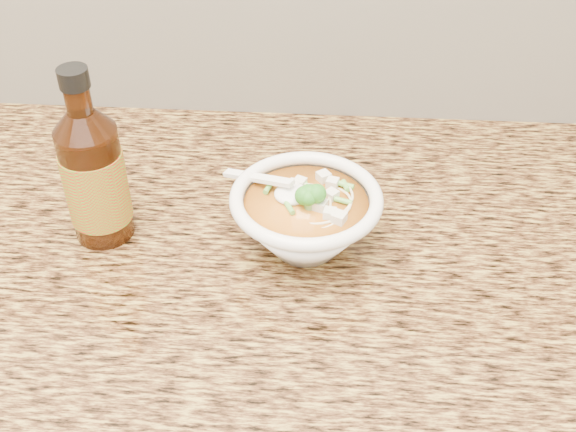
{
  "coord_description": "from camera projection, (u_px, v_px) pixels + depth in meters",
  "views": [
    {
      "loc": [
        0.27,
        1.07,
        1.45
      ],
      "look_at": [
        0.23,
        1.69,
        0.94
      ],
      "focal_mm": 45.0,
      "sensor_mm": 36.0,
      "label": 1
    }
  ],
  "objects": [
    {
      "name": "counter_slab",
      "position": [
        91.0,
        258.0,
        0.84
      ],
      "size": [
        4.0,
        0.68,
        0.04
      ],
      "primitive_type": "cube",
      "color": "#A3863B",
      "rests_on": "cabinet"
    },
    {
      "name": "soup_bowl",
      "position": [
        306.0,
        219.0,
        0.81
      ],
      "size": [
        0.18,
        0.17,
        0.09
      ],
      "rotation": [
        0.0,
        0.0,
        -0.11
      ],
      "color": "white",
      "rests_on": "counter_slab"
    },
    {
      "name": "hot_sauce_bottle",
      "position": [
        94.0,
        177.0,
        0.8
      ],
      "size": [
        0.09,
        0.09,
        0.21
      ],
      "rotation": [
        0.0,
        0.0,
        0.36
      ],
      "color": "#3F1A08",
      "rests_on": "counter_slab"
    }
  ]
}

